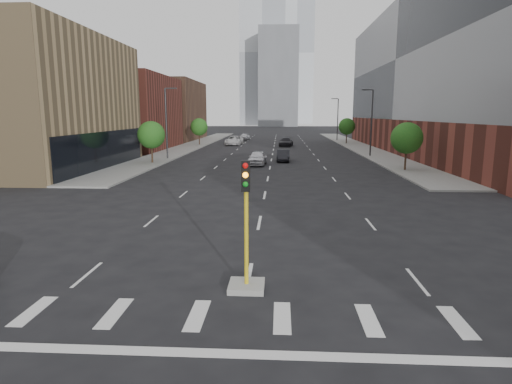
# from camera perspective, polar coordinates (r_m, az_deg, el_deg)

# --- Properties ---
(sidewalk_left_far) EXTENTS (5.00, 92.00, 0.15)m
(sidewalk_left_far) POSITION_cam_1_polar(r_m,az_deg,el_deg) (80.48, -8.38, 6.19)
(sidewalk_left_far) COLOR gray
(sidewalk_left_far) RESTS_ON ground
(sidewalk_right_far) EXTENTS (5.00, 92.00, 0.15)m
(sidewalk_right_far) POSITION_cam_1_polar(r_m,az_deg,el_deg) (80.07, 13.28, 6.00)
(sidewalk_right_far) COLOR gray
(sidewalk_right_far) RESTS_ON ground
(building_left_mid) EXTENTS (20.00, 24.00, 14.00)m
(building_left_mid) POSITION_cam_1_polar(r_m,az_deg,el_deg) (53.02, -29.94, 10.29)
(building_left_mid) COLOR #9E8259
(building_left_mid) RESTS_ON ground
(building_left_far_a) EXTENTS (20.00, 22.00, 12.00)m
(building_left_far_a) POSITION_cam_1_polar(r_m,az_deg,el_deg) (76.21, -19.12, 9.96)
(building_left_far_a) COLOR brown
(building_left_far_a) RESTS_ON ground
(building_left_far_b) EXTENTS (20.00, 24.00, 13.00)m
(building_left_far_b) POSITION_cam_1_polar(r_m,az_deg,el_deg) (100.78, -13.50, 10.51)
(building_left_far_b) COLOR brown
(building_left_far_b) RESTS_ON ground
(building_right_main) EXTENTS (24.00, 70.00, 22.00)m
(building_right_main) POSITION_cam_1_polar(r_m,az_deg,el_deg) (70.80, 27.68, 13.43)
(building_right_main) COLOR brown
(building_right_main) RESTS_ON ground
(tower_left) EXTENTS (22.00, 22.00, 70.00)m
(tower_left) POSITION_cam_1_polar(r_m,az_deg,el_deg) (226.70, 0.93, 17.81)
(tower_left) COLOR #B2B7BC
(tower_left) RESTS_ON ground
(tower_right) EXTENTS (20.00, 20.00, 80.00)m
(tower_right) POSITION_cam_1_polar(r_m,az_deg,el_deg) (266.98, 5.35, 17.73)
(tower_right) COLOR #B2B7BC
(tower_right) RESTS_ON ground
(tower_mid) EXTENTS (18.00, 18.00, 44.00)m
(tower_mid) POSITION_cam_1_polar(r_m,az_deg,el_deg) (205.28, 3.00, 14.92)
(tower_mid) COLOR slate
(tower_mid) RESTS_ON ground
(median_traffic_signal) EXTENTS (1.20, 1.20, 4.40)m
(median_traffic_signal) POSITION_cam_1_polar(r_m,az_deg,el_deg) (14.50, -1.29, -9.31)
(median_traffic_signal) COLOR #999993
(median_traffic_signal) RESTS_ON ground
(streetlight_right_a) EXTENTS (1.60, 0.22, 9.07)m
(streetlight_right_a) POSITION_cam_1_polar(r_m,az_deg,el_deg) (60.91, 15.09, 9.27)
(streetlight_right_a) COLOR #2D2D30
(streetlight_right_a) RESTS_ON ground
(streetlight_right_b) EXTENTS (1.60, 0.22, 9.07)m
(streetlight_right_b) POSITION_cam_1_polar(r_m,az_deg,el_deg) (95.44, 10.79, 9.73)
(streetlight_right_b) COLOR #2D2D30
(streetlight_right_b) RESTS_ON ground
(streetlight_left) EXTENTS (1.60, 0.22, 9.07)m
(streetlight_left) POSITION_cam_1_polar(r_m,az_deg,el_deg) (56.54, -11.80, 9.34)
(streetlight_left) COLOR #2D2D30
(streetlight_left) RESTS_ON ground
(tree_left_near) EXTENTS (3.20, 3.20, 4.85)m
(tree_left_near) POSITION_cam_1_polar(r_m,az_deg,el_deg) (51.94, -13.79, 7.40)
(tree_left_near) COLOR #382619
(tree_left_near) RESTS_ON ground
(tree_left_far) EXTENTS (3.20, 3.20, 4.85)m
(tree_left_far) POSITION_cam_1_polar(r_m,az_deg,el_deg) (81.10, -7.60, 8.59)
(tree_left_far) COLOR #382619
(tree_left_far) RESTS_ON ground
(tree_right_near) EXTENTS (3.20, 3.20, 4.85)m
(tree_right_near) POSITION_cam_1_polar(r_m,az_deg,el_deg) (46.54, 19.46, 6.79)
(tree_right_near) COLOR #382619
(tree_right_near) RESTS_ON ground
(tree_right_far) EXTENTS (3.20, 3.20, 4.85)m
(tree_right_far) POSITION_cam_1_polar(r_m,az_deg,el_deg) (85.66, 12.02, 8.55)
(tree_right_far) COLOR #382619
(tree_right_far) RESTS_ON ground
(car_near_left) EXTENTS (2.25, 4.89, 1.63)m
(car_near_left) POSITION_cam_1_polar(r_m,az_deg,el_deg) (49.46, 0.20, 4.56)
(car_near_left) COLOR silver
(car_near_left) RESTS_ON ground
(car_mid_right) EXTENTS (1.62, 4.48, 1.47)m
(car_mid_right) POSITION_cam_1_polar(r_m,az_deg,el_deg) (53.39, 3.65, 4.89)
(car_mid_right) COLOR black
(car_mid_right) RESTS_ON ground
(car_far_left) EXTENTS (3.23, 6.31, 1.70)m
(car_far_left) POSITION_cam_1_polar(r_m,az_deg,el_deg) (81.29, -2.94, 6.88)
(car_far_left) COLOR silver
(car_far_left) RESTS_ON ground
(car_deep_right) EXTENTS (2.85, 5.62, 1.56)m
(car_deep_right) POSITION_cam_1_polar(r_m,az_deg,el_deg) (78.13, 4.04, 6.67)
(car_deep_right) COLOR black
(car_deep_right) RESTS_ON ground
(car_distant) EXTENTS (2.39, 4.70, 1.53)m
(car_distant) POSITION_cam_1_polar(r_m,az_deg,el_deg) (96.28, -1.55, 7.39)
(car_distant) COLOR silver
(car_distant) RESTS_ON ground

